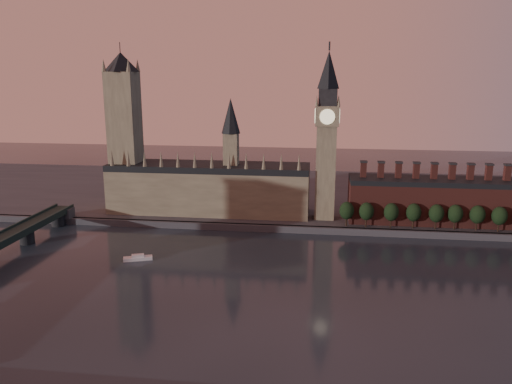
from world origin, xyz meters
TOP-DOWN VIEW (x-y plane):
  - ground at (0.00, 0.00)m, footprint 900.00×900.00m
  - north_bank at (0.00, 178.04)m, footprint 900.00×182.00m
  - palace_of_westminster at (-64.41, 114.91)m, footprint 130.00×30.30m
  - victoria_tower at (-120.00, 115.00)m, footprint 24.00×24.00m
  - big_ben at (10.00, 110.00)m, footprint 15.00×15.00m
  - chimney_block at (80.00, 110.00)m, footprint 110.00×25.00m
  - embankment_tree_0 at (23.05, 94.11)m, footprint 8.60×8.60m
  - embankment_tree_1 at (34.58, 93.99)m, footprint 8.60×8.60m
  - embankment_tree_2 at (48.91, 94.27)m, footprint 8.60×8.60m
  - embankment_tree_3 at (61.84, 95.10)m, footprint 8.60×8.60m
  - embankment_tree_4 at (74.63, 94.74)m, footprint 8.60×8.60m
  - embankment_tree_5 at (85.36, 95.43)m, footprint 8.60×8.60m
  - embankment_tree_6 at (97.59, 95.13)m, footprint 8.60×8.60m
  - embankment_tree_7 at (109.24, 93.78)m, footprint 8.60×8.60m
  - river_boat at (-84.32, 34.05)m, footprint 14.97×8.74m

SIDE VIEW (x-z plane):
  - ground at x=0.00m, z-range 0.00..0.00m
  - river_boat at x=-84.32m, z-range -0.34..2.55m
  - north_bank at x=0.00m, z-range 0.00..4.00m
  - embankment_tree_0 at x=23.05m, z-range 6.03..20.91m
  - embankment_tree_1 at x=34.58m, z-range 6.03..20.91m
  - embankment_tree_2 at x=48.91m, z-range 6.03..20.91m
  - embankment_tree_3 at x=61.84m, z-range 6.03..20.91m
  - embankment_tree_4 at x=74.63m, z-range 6.03..20.91m
  - embankment_tree_5 at x=85.36m, z-range 6.03..20.91m
  - embankment_tree_6 at x=97.59m, z-range 6.03..20.91m
  - embankment_tree_7 at x=109.24m, z-range 6.03..20.91m
  - chimney_block at x=80.00m, z-range -0.68..36.32m
  - palace_of_westminster at x=-64.41m, z-range -15.37..58.63m
  - big_ben at x=10.00m, z-range 3.33..110.33m
  - victoria_tower at x=-120.00m, z-range 5.09..113.09m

